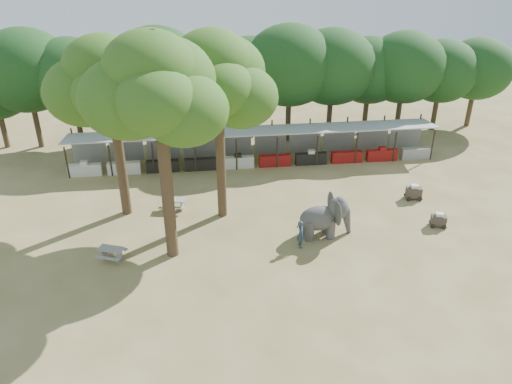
{
  "coord_description": "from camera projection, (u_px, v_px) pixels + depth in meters",
  "views": [
    {
      "loc": [
        -4.2,
        -21.27,
        15.83
      ],
      "look_at": [
        -1.0,
        5.0,
        2.0
      ],
      "focal_mm": 35.0,
      "sensor_mm": 36.0,
      "label": 1
    }
  ],
  "objects": [
    {
      "name": "yard_tree_back",
      "position": [
        215.0,
        80.0,
        27.65
      ],
      "size": [
        7.1,
        6.9,
        11.36
      ],
      "color": "#332316",
      "rests_on": "ground"
    },
    {
      "name": "cart_back",
      "position": [
        414.0,
        192.0,
        33.07
      ],
      "size": [
        1.12,
        0.79,
        1.04
      ],
      "rotation": [
        0.0,
        0.0,
        -0.09
      ],
      "color": "#322720",
      "rests_on": "ground"
    },
    {
      "name": "elephant",
      "position": [
        325.0,
        217.0,
        28.76
      ],
      "size": [
        3.22,
        2.46,
        2.46
      ],
      "rotation": [
        0.0,
        0.0,
        0.05
      ],
      "color": "#3C3A3A",
      "rests_on": "ground"
    },
    {
      "name": "backdrop_trees",
      "position": [
        247.0,
        74.0,
        40.66
      ],
      "size": [
        46.46,
        5.95,
        8.33
      ],
      "color": "#332316",
      "rests_on": "ground"
    },
    {
      "name": "vendor_stalls",
      "position": [
        255.0,
        148.0,
        38.12
      ],
      "size": [
        28.0,
        2.99,
        2.8
      ],
      "color": "#9B9EA2",
      "rests_on": "ground"
    },
    {
      "name": "handler",
      "position": [
        301.0,
        234.0,
        27.87
      ],
      "size": [
        0.41,
        0.61,
        1.67
      ],
      "primitive_type": "imported",
      "rotation": [
        0.0,
        0.0,
        1.56
      ],
      "color": "#26384C",
      "rests_on": "ground"
    },
    {
      "name": "cart_front",
      "position": [
        439.0,
        220.0,
        29.99
      ],
      "size": [
        1.07,
        0.84,
        0.92
      ],
      "rotation": [
        0.0,
        0.0,
        -0.26
      ],
      "color": "#322720",
      "rests_on": "ground"
    },
    {
      "name": "picnic_table_near",
      "position": [
        111.0,
        252.0,
        26.99
      ],
      "size": [
        1.71,
        1.64,
        0.68
      ],
      "rotation": [
        0.0,
        0.0,
        -0.37
      ],
      "color": "gray",
      "rests_on": "ground"
    },
    {
      "name": "yard_tree_center",
      "position": [
        155.0,
        90.0,
        23.5
      ],
      "size": [
        7.1,
        6.9,
        12.04
      ],
      "color": "#332316",
      "rests_on": "ground"
    },
    {
      "name": "yard_tree_left",
      "position": [
        108.0,
        85.0,
        28.04
      ],
      "size": [
        7.1,
        6.9,
        11.02
      ],
      "color": "#332316",
      "rests_on": "ground"
    },
    {
      "name": "ground",
      "position": [
        286.0,
        267.0,
        26.49
      ],
      "size": [
        100.0,
        100.0,
        0.0
      ],
      "primitive_type": "plane",
      "color": "brown",
      "rests_on": "ground"
    },
    {
      "name": "picnic_table_far",
      "position": [
        175.0,
        203.0,
        31.83
      ],
      "size": [
        1.65,
        1.54,
        0.72
      ],
      "rotation": [
        0.0,
        0.0,
        -0.18
      ],
      "color": "gray",
      "rests_on": "ground"
    }
  ]
}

